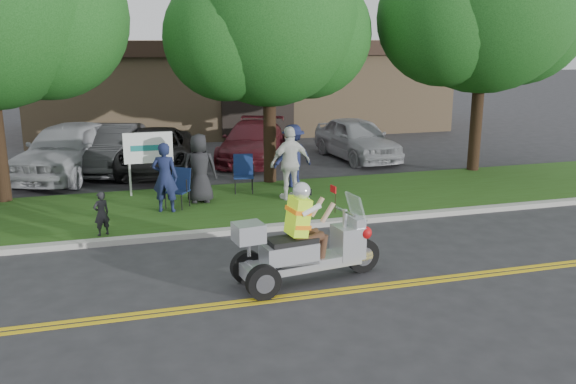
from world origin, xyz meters
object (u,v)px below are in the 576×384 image
object	(u,v)px
spectator_adult_right	(290,163)
parked_car_far_left	(68,150)
lawn_chair_b	(243,171)
spectator_adult_left	(165,177)
lawn_chair_a	(179,185)
trike_scooter	(303,248)
parked_car_far_right	(357,139)
parked_car_right	(252,142)
parked_car_mid	(156,151)
parked_car_left	(110,148)

from	to	relation	value
spectator_adult_right	parked_car_far_left	size ratio (longest dim) A/B	0.38
lawn_chair_b	spectator_adult_left	bearing A→B (deg)	-136.14
spectator_adult_right	parked_car_far_left	world-z (taller)	spectator_adult_right
lawn_chair_a	spectator_adult_left	bearing A→B (deg)	-100.66
trike_scooter	parked_car_far_right	xyz separation A→B (m)	(5.11, 10.03, 0.10)
spectator_adult_left	parked_car_right	xyz separation A→B (m)	(3.45, 5.90, -0.27)
lawn_chair_a	parked_car_right	world-z (taller)	parked_car_right
parked_car_mid	lawn_chair_b	bearing A→B (deg)	-52.55
parked_car_mid	parked_car_far_right	size ratio (longest dim) A/B	1.14
parked_car_mid	parked_car_right	xyz separation A→B (m)	(3.30, 0.90, -0.01)
lawn_chair_a	parked_car_left	world-z (taller)	parked_car_left
trike_scooter	lawn_chair_a	distance (m)	5.38
parked_car_far_right	spectator_adult_left	bearing A→B (deg)	-147.75
spectator_adult_right	parked_car_right	bearing A→B (deg)	-104.14
spectator_adult_left	parked_car_mid	bearing A→B (deg)	-74.65
lawn_chair_b	parked_car_left	bearing A→B (deg)	139.75
parked_car_far_right	trike_scooter	bearing A→B (deg)	-121.51
trike_scooter	parked_car_far_left	xyz separation A→B (m)	(-4.32, 9.87, 0.21)
spectator_adult_left	spectator_adult_right	distance (m)	3.17
parked_car_mid	parked_car_far_right	distance (m)	6.85
trike_scooter	spectator_adult_right	size ratio (longest dim) A/B	1.47
lawn_chair_a	lawn_chair_b	bearing A→B (deg)	64.71
lawn_chair_a	parked_car_left	xyz separation A→B (m)	(-1.57, 5.26, 0.08)
parked_car_far_left	parked_car_far_right	distance (m)	9.43
lawn_chair_b	spectator_adult_right	distance (m)	1.53
parked_car_far_right	spectator_adult_right	bearing A→B (deg)	-132.47
spectator_adult_left	parked_car_left	bearing A→B (deg)	-60.75
parked_car_right	lawn_chair_b	bearing A→B (deg)	-82.56
trike_scooter	lawn_chair_a	bearing A→B (deg)	98.33
parked_car_far_left	trike_scooter	bearing A→B (deg)	-45.08
lawn_chair_a	parked_car_right	size ratio (longest dim) A/B	0.21
parked_car_far_left	parked_car_mid	bearing A→B (deg)	19.88
lawn_chair_a	parked_car_far_right	bearing A→B (deg)	70.81
lawn_chair_b	parked_car_far_right	size ratio (longest dim) A/B	0.23
parked_car_left	parked_car_far_left	bearing A→B (deg)	-137.96
parked_car_right	parked_car_far_left	bearing A→B (deg)	-148.64
spectator_adult_right	parked_car_far_right	distance (m)	6.25
trike_scooter	lawn_chair_a	world-z (taller)	trike_scooter
parked_car_far_right	parked_car_right	bearing A→B (deg)	164.64
spectator_adult_right	parked_car_right	world-z (taller)	spectator_adult_right
lawn_chair_b	parked_car_far_right	world-z (taller)	parked_car_far_right
spectator_adult_right	parked_car_left	xyz separation A→B (m)	(-4.37, 5.31, -0.32)
parked_car_right	lawn_chair_a	bearing A→B (deg)	-95.85
spectator_adult_left	spectator_adult_right	size ratio (longest dim) A/B	0.89
spectator_adult_left	spectator_adult_right	xyz separation A→B (m)	(3.16, 0.31, 0.10)
parked_car_left	spectator_adult_right	bearing A→B (deg)	-32.59
spectator_adult_right	parked_car_left	size ratio (longest dim) A/B	0.43
spectator_adult_right	parked_car_mid	distance (m)	5.59
lawn_chair_b	parked_car_far_left	size ratio (longest dim) A/B	0.20
trike_scooter	parked_car_right	world-z (taller)	trike_scooter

